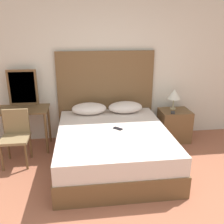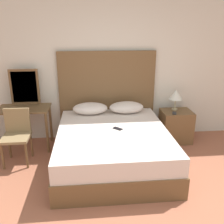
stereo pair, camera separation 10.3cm
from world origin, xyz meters
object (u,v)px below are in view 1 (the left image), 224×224
Objects in this scene: nightstand at (174,125)px; table_lamp at (174,94)px; phone_on_bed at (118,129)px; phone_on_nightstand at (173,112)px; chair at (16,133)px; bed at (113,147)px; vanity_desk at (23,116)px.

nightstand is 1.56× the size of table_lamp.
table_lamp is (1.15, 0.77, 0.29)m from phone_on_bed.
chair reaches higher than phone_on_nightstand.
bed is 5.27× the size of table_lamp.
chair reaches higher than bed.
bed is at bearing -153.17° from phone_on_nightstand.
table_lamp is 0.45× the size of chair.
vanity_desk is at bearing 86.27° from chair.
nightstand is at bearing 30.04° from phone_on_bed.
bed is at bearing -9.18° from chair.
vanity_desk is (-1.45, 0.68, 0.33)m from bed.
chair is at bearing -172.50° from phone_on_nightstand.
nightstand is 0.33m from phone_on_nightstand.
phone_on_bed is 0.18× the size of vanity_desk.
table_lamp reaches higher than vanity_desk.
vanity_desk is at bearing 156.74° from phone_on_bed.
table_lamp is 2.80m from chair.
nightstand is 0.67× the size of vanity_desk.
phone_on_bed is 1.58m from chair.
phone_on_bed is at bearing -146.42° from table_lamp.
nightstand is 0.70× the size of chair.
bed is 1.64m from vanity_desk.
vanity_desk is at bearing 154.85° from bed.
vanity_desk reaches higher than nightstand.
chair is at bearing -168.55° from table_lamp.
table_lamp is (1.23, 0.79, 0.59)m from bed.
table_lamp is 2.70m from vanity_desk.
phone_on_bed is at bearing 16.11° from bed.
phone_on_nightstand is (-0.09, -0.11, 0.30)m from nightstand.
phone_on_nightstand is at bearing -109.92° from table_lamp.
phone_on_nightstand is (1.08, 0.56, 0.02)m from phone_on_bed.
bed is 0.30m from phone_on_bed.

